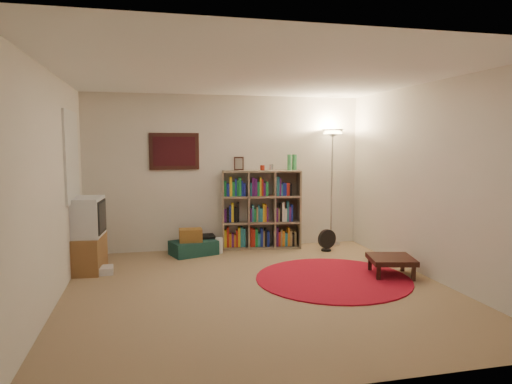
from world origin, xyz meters
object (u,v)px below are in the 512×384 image
at_px(tv_stand, 84,236).
at_px(side_table, 391,260).
at_px(floor_lamp, 332,149).
at_px(floor_fan, 327,240).
at_px(suitcase, 194,248).
at_px(bookshelf, 260,210).

relative_size(tv_stand, side_table, 1.52).
distance_m(tv_stand, side_table, 4.10).
height_order(floor_lamp, side_table, floor_lamp).
height_order(floor_fan, tv_stand, tv_stand).
height_order(floor_lamp, floor_fan, floor_lamp).
xyz_separation_m(floor_lamp, tv_stand, (-3.87, -0.75, -1.14)).
xyz_separation_m(tv_stand, suitcase, (1.52, 0.60, -0.38)).
height_order(tv_stand, suitcase, tv_stand).
height_order(floor_fan, suitcase, floor_fan).
bearing_deg(suitcase, side_table, -54.24).
xyz_separation_m(tv_stand, side_table, (3.93, -1.14, -0.27)).
distance_m(bookshelf, suitcase, 1.26).
xyz_separation_m(floor_lamp, side_table, (0.06, -1.89, -1.42)).
distance_m(floor_lamp, floor_fan, 1.53).
bearing_deg(bookshelf, floor_lamp, 4.12).
height_order(floor_lamp, suitcase, floor_lamp).
bearing_deg(bookshelf, side_table, -48.65).
bearing_deg(floor_lamp, side_table, -88.17).
xyz_separation_m(bookshelf, floor_lamp, (1.22, -0.09, 1.01)).
bearing_deg(suitcase, floor_fan, -25.22).
xyz_separation_m(suitcase, side_table, (2.41, -1.74, 0.10)).
bearing_deg(side_table, tv_stand, 163.80).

